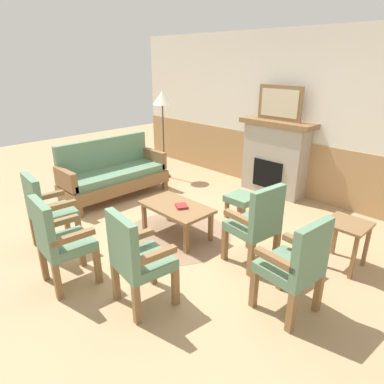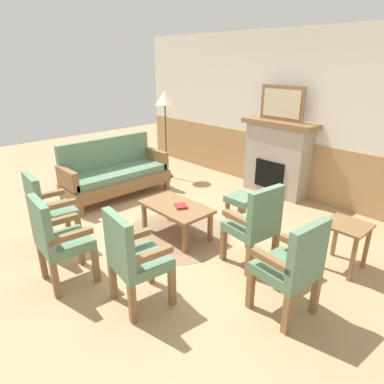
# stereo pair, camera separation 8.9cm
# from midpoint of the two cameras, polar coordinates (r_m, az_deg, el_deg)

# --- Properties ---
(ground_plane) EXTENTS (14.00, 14.00, 0.00)m
(ground_plane) POSITION_cam_midpoint_polar(r_m,az_deg,el_deg) (4.62, -2.64, -7.46)
(ground_plane) COLOR tan
(wall_back) EXTENTS (7.20, 0.14, 2.70)m
(wall_back) POSITION_cam_midpoint_polar(r_m,az_deg,el_deg) (6.12, 16.38, 11.99)
(wall_back) COLOR silver
(wall_back) RESTS_ON ground_plane
(fireplace) EXTENTS (1.30, 0.44, 1.28)m
(fireplace) POSITION_cam_midpoint_polar(r_m,az_deg,el_deg) (6.04, 14.49, 5.66)
(fireplace) COLOR #A39989
(fireplace) RESTS_ON ground_plane
(framed_picture) EXTENTS (0.80, 0.04, 0.56)m
(framed_picture) POSITION_cam_midpoint_polar(r_m,az_deg,el_deg) (5.87, 15.33, 14.19)
(framed_picture) COLOR brown
(framed_picture) RESTS_ON fireplace
(couch) EXTENTS (0.70, 1.80, 0.98)m
(couch) POSITION_cam_midpoint_polar(r_m,az_deg,el_deg) (5.93, -12.41, 2.96)
(couch) COLOR brown
(couch) RESTS_ON ground_plane
(coffee_table) EXTENTS (0.96, 0.56, 0.44)m
(coffee_table) POSITION_cam_midpoint_polar(r_m,az_deg,el_deg) (4.48, -2.15, -2.90)
(coffee_table) COLOR brown
(coffee_table) RESTS_ON ground_plane
(round_rug) EXTENTS (1.48, 1.48, 0.01)m
(round_rug) POSITION_cam_midpoint_polar(r_m,az_deg,el_deg) (4.65, -2.08, -7.19)
(round_rug) COLOR #896B51
(round_rug) RESTS_ON ground_plane
(book_on_table) EXTENTS (0.22, 0.20, 0.03)m
(book_on_table) POSITION_cam_midpoint_polar(r_m,az_deg,el_deg) (4.39, -1.25, -2.38)
(book_on_table) COLOR maroon
(book_on_table) RESTS_ON coffee_table
(footstool) EXTENTS (0.40, 0.40, 0.36)m
(footstool) POSITION_cam_midpoint_polar(r_m,az_deg,el_deg) (5.06, 8.95, -1.41)
(footstool) COLOR brown
(footstool) RESTS_ON ground_plane
(armchair_near_fireplace) EXTENTS (0.52, 0.52, 0.98)m
(armchair_near_fireplace) POSITION_cam_midpoint_polar(r_m,az_deg,el_deg) (3.20, 17.39, -11.56)
(armchair_near_fireplace) COLOR brown
(armchair_near_fireplace) RESTS_ON ground_plane
(armchair_by_window_left) EXTENTS (0.53, 0.53, 0.98)m
(armchair_by_window_left) POSITION_cam_midpoint_polar(r_m,az_deg,el_deg) (3.85, 11.29, -5.07)
(armchair_by_window_left) COLOR brown
(armchair_by_window_left) RESTS_ON ground_plane
(armchair_front_left) EXTENTS (0.53, 0.53, 0.98)m
(armchair_front_left) POSITION_cam_midpoint_polar(r_m,az_deg,el_deg) (3.22, -9.08, -10.54)
(armchair_front_left) COLOR brown
(armchair_front_left) RESTS_ON ground_plane
(armchair_front_center) EXTENTS (0.52, 0.52, 0.98)m
(armchair_front_center) POSITION_cam_midpoint_polar(r_m,az_deg,el_deg) (3.72, -21.05, -7.15)
(armchair_front_center) COLOR brown
(armchair_front_center) RESTS_ON ground_plane
(armchair_corner_left) EXTENTS (0.52, 0.52, 0.98)m
(armchair_corner_left) POSITION_cam_midpoint_polar(r_m,az_deg,el_deg) (4.49, -22.72, -2.43)
(armchair_corner_left) COLOR brown
(armchair_corner_left) RESTS_ON ground_plane
(side_table) EXTENTS (0.44, 0.44, 0.55)m
(side_table) POSITION_cam_midpoint_polar(r_m,az_deg,el_deg) (4.16, 25.06, -6.33)
(side_table) COLOR brown
(side_table) RESTS_ON ground_plane
(floor_lamp_by_couch) EXTENTS (0.36, 0.36, 1.68)m
(floor_lamp_by_couch) POSITION_cam_midpoint_polar(r_m,az_deg,el_deg) (6.60, -4.18, 14.64)
(floor_lamp_by_couch) COLOR #332D28
(floor_lamp_by_couch) RESTS_ON ground_plane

